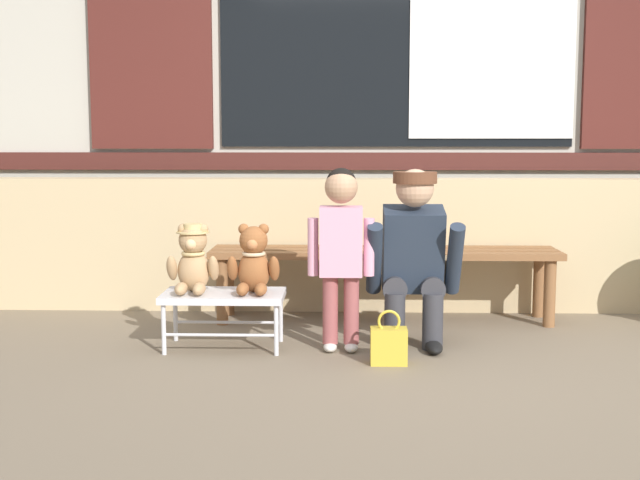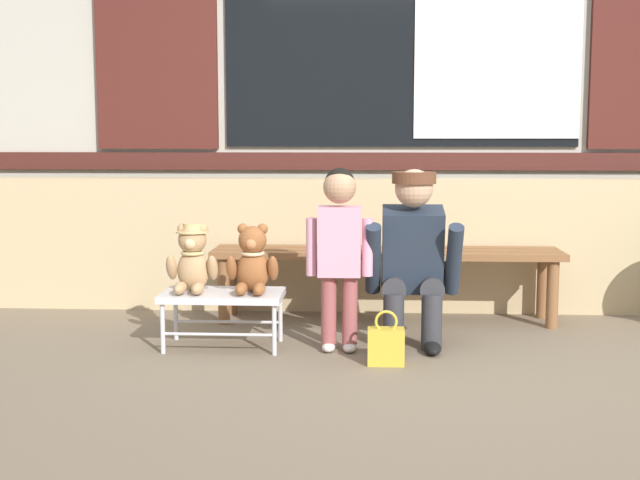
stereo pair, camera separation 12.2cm
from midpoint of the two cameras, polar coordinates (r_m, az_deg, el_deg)
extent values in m
plane|color=#756651|center=(4.14, 5.65, -8.63)|extent=(60.00, 60.00, 0.00)
cube|color=tan|center=(5.46, 4.70, -0.28)|extent=(6.98, 0.25, 0.85)
cube|color=#B7B2A3|center=(5.98, 4.57, 13.81)|extent=(7.12, 0.20, 3.65)
cube|color=#471E19|center=(5.82, 4.55, 5.36)|extent=(6.55, 0.04, 0.12)
cube|color=black|center=(5.86, 4.62, 13.20)|extent=(2.40, 0.03, 1.40)
cube|color=white|center=(5.91, 11.04, 13.04)|extent=(1.11, 0.02, 1.29)
cube|color=#4C1E19|center=(6.01, -12.02, 12.92)|extent=(0.84, 0.05, 1.43)
cube|color=brown|center=(4.95, 3.75, -1.08)|extent=(2.10, 0.11, 0.04)
cube|color=brown|center=(5.09, 3.70, -0.85)|extent=(2.10, 0.11, 0.04)
cube|color=brown|center=(5.23, 3.64, -0.64)|extent=(2.10, 0.11, 0.04)
cylinder|color=brown|center=(5.05, -7.36, -3.49)|extent=(0.07, 0.07, 0.40)
cylinder|color=brown|center=(5.32, -6.88, -2.95)|extent=(0.07, 0.07, 0.40)
cylinder|color=brown|center=(5.12, 14.67, -3.53)|extent=(0.07, 0.07, 0.40)
cylinder|color=brown|center=(5.39, 14.01, -2.99)|extent=(0.07, 0.07, 0.40)
cube|color=silver|center=(4.48, -7.34, -3.77)|extent=(0.64, 0.36, 0.04)
cylinder|color=silver|center=(4.42, -11.35, -5.98)|extent=(0.02, 0.02, 0.26)
cylinder|color=silver|center=(4.70, -10.52, -5.17)|extent=(0.02, 0.02, 0.26)
cylinder|color=silver|center=(4.33, -3.80, -6.14)|extent=(0.02, 0.02, 0.26)
cylinder|color=silver|center=(4.62, -3.44, -5.30)|extent=(0.02, 0.02, 0.26)
cylinder|color=silver|center=(4.37, -7.61, -6.42)|extent=(0.58, 0.02, 0.02)
cylinder|color=silver|center=(4.66, -7.01, -5.57)|extent=(0.58, 0.02, 0.02)
ellipsoid|color=tan|center=(4.50, -9.34, -2.09)|extent=(0.17, 0.14, 0.22)
sphere|color=tan|center=(4.47, -9.40, -0.01)|extent=(0.15, 0.15, 0.15)
sphere|color=#F4C188|center=(4.42, -9.53, -0.25)|extent=(0.06, 0.06, 0.06)
sphere|color=tan|center=(4.48, -10.05, 0.75)|extent=(0.06, 0.06, 0.06)
ellipsoid|color=tan|center=(4.49, -10.79, -1.89)|extent=(0.06, 0.11, 0.16)
ellipsoid|color=tan|center=(4.41, -10.20, -3.28)|extent=(0.06, 0.15, 0.06)
sphere|color=tan|center=(4.46, -8.73, 0.75)|extent=(0.06, 0.06, 0.06)
ellipsoid|color=tan|center=(4.45, -8.02, -1.92)|extent=(0.06, 0.11, 0.16)
ellipsoid|color=tan|center=(4.39, -9.00, -3.30)|extent=(0.06, 0.15, 0.06)
torus|color=#D6B775|center=(4.48, -9.37, -0.91)|extent=(0.13, 0.13, 0.02)
cylinder|color=#D6B775|center=(4.47, -9.40, 0.52)|extent=(0.17, 0.17, 0.01)
cylinder|color=#D6B775|center=(4.47, -9.41, 0.81)|extent=(0.10, 0.10, 0.04)
ellipsoid|color=#93562D|center=(4.45, -5.29, -2.13)|extent=(0.17, 0.14, 0.22)
sphere|color=#93562D|center=(4.42, -5.33, -0.02)|extent=(0.15, 0.15, 0.15)
sphere|color=#C87B48|center=(4.37, -5.41, -0.27)|extent=(0.06, 0.06, 0.06)
sphere|color=#93562D|center=(4.43, -5.99, 0.74)|extent=(0.06, 0.06, 0.06)
ellipsoid|color=#93562D|center=(4.43, -6.75, -1.93)|extent=(0.06, 0.11, 0.16)
ellipsoid|color=#93562D|center=(4.36, -6.07, -3.34)|extent=(0.06, 0.15, 0.06)
sphere|color=#93562D|center=(4.42, -4.64, 0.74)|extent=(0.06, 0.06, 0.06)
ellipsoid|color=#93562D|center=(4.41, -3.92, -1.95)|extent=(0.06, 0.11, 0.16)
ellipsoid|color=#93562D|center=(4.35, -4.85, -3.35)|extent=(0.06, 0.15, 0.06)
torus|color=beige|center=(4.43, -5.31, -0.93)|extent=(0.13, 0.13, 0.02)
cylinder|color=#994C4C|center=(4.39, -0.09, -4.75)|extent=(0.08, 0.08, 0.36)
ellipsoid|color=silver|center=(4.42, -0.10, -7.28)|extent=(0.07, 0.12, 0.05)
cylinder|color=#994C4C|center=(4.39, 1.35, -4.76)|extent=(0.08, 0.08, 0.36)
ellipsoid|color=silver|center=(4.41, 1.34, -7.29)|extent=(0.07, 0.12, 0.05)
cube|color=pink|center=(4.33, 0.63, -0.09)|extent=(0.22, 0.15, 0.36)
cylinder|color=pink|center=(4.34, -1.28, -0.47)|extent=(0.06, 0.06, 0.30)
cylinder|color=pink|center=(4.33, 2.55, -0.49)|extent=(0.06, 0.06, 0.30)
sphere|color=tan|center=(4.31, 0.64, 3.61)|extent=(0.17, 0.17, 0.17)
sphere|color=black|center=(4.32, 0.64, 3.89)|extent=(0.16, 0.16, 0.16)
cylinder|color=#333338|center=(4.46, 4.31, -5.51)|extent=(0.11, 0.11, 0.30)
cylinder|color=#333338|center=(4.56, 4.25, -3.05)|extent=(0.13, 0.32, 0.13)
ellipsoid|color=black|center=(4.41, 4.34, -7.26)|extent=(0.09, 0.20, 0.06)
cylinder|color=#333338|center=(4.47, 6.89, -5.51)|extent=(0.11, 0.11, 0.30)
cylinder|color=#333338|center=(4.57, 6.76, -3.05)|extent=(0.13, 0.32, 0.13)
ellipsoid|color=black|center=(4.42, 6.96, -7.25)|extent=(0.09, 0.20, 0.06)
cube|color=#232D3D|center=(4.51, 5.56, -0.61)|extent=(0.32, 0.30, 0.47)
cylinder|color=#232D3D|center=(4.40, 2.92, -1.29)|extent=(0.08, 0.28, 0.40)
cylinder|color=#232D3D|center=(4.43, 8.35, -1.30)|extent=(0.08, 0.28, 0.40)
sphere|color=tan|center=(4.41, 5.67, 3.53)|extent=(0.20, 0.20, 0.20)
cylinder|color=brown|center=(4.40, 5.68, 4.24)|extent=(0.23, 0.23, 0.06)
cube|color=brown|center=(4.63, 7.82, -2.19)|extent=(0.10, 0.22, 0.16)
cube|color=gold|center=(4.18, 3.85, -7.20)|extent=(0.18, 0.11, 0.18)
torus|color=gold|center=(4.15, 3.87, -5.53)|extent=(0.11, 0.01, 0.11)
camera|label=1|loc=(0.06, -90.75, -0.09)|focal=47.11mm
camera|label=2|loc=(0.06, 89.25, 0.09)|focal=47.11mm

